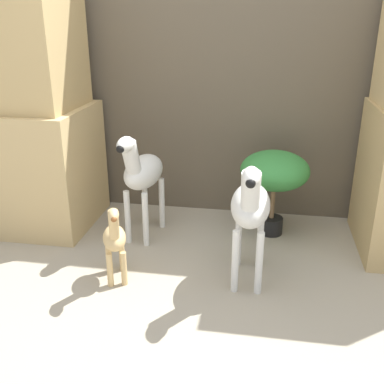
# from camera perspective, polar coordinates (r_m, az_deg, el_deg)

# --- Properties ---
(ground_plane) EXTENTS (14.00, 14.00, 0.00)m
(ground_plane) POSITION_cam_1_polar(r_m,az_deg,el_deg) (2.08, -0.25, -19.31)
(ground_plane) COLOR #9E937F
(wall_back) EXTENTS (6.40, 0.08, 2.20)m
(wall_back) POSITION_cam_1_polar(r_m,az_deg,el_deg) (3.14, 4.78, 16.71)
(wall_back) COLOR brown
(wall_back) RESTS_ON ground_plane
(rock_pillar_left) EXTENTS (0.71, 0.69, 1.56)m
(rock_pillar_left) POSITION_cam_1_polar(r_m,az_deg,el_deg) (3.14, -19.57, 8.57)
(rock_pillar_left) COLOR tan
(rock_pillar_left) RESTS_ON ground_plane
(zebra_right) EXTENTS (0.21, 0.52, 0.72)m
(zebra_right) POSITION_cam_1_polar(r_m,az_deg,el_deg) (2.33, 7.42, -1.87)
(zebra_right) COLOR silver
(zebra_right) RESTS_ON ground_plane
(zebra_left) EXTENTS (0.26, 0.53, 0.72)m
(zebra_left) POSITION_cam_1_polar(r_m,az_deg,el_deg) (2.83, -6.40, 2.44)
(zebra_left) COLOR silver
(zebra_left) RESTS_ON ground_plane
(giraffe_figurine) EXTENTS (0.20, 0.32, 0.48)m
(giraffe_figurine) POSITION_cam_1_polar(r_m,az_deg,el_deg) (2.44, -9.80, -5.94)
(giraffe_figurine) COLOR tan
(giraffe_figurine) RESTS_ON ground_plane
(potted_palm_front) EXTENTS (0.44, 0.44, 0.56)m
(potted_palm_front) POSITION_cam_1_polar(r_m,az_deg,el_deg) (2.91, 10.45, 2.33)
(potted_palm_front) COLOR black
(potted_palm_front) RESTS_ON ground_plane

